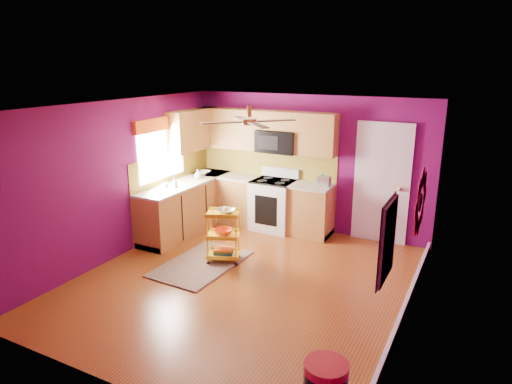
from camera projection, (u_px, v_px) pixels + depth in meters
The scene contains 17 objects.
ground at pixel (243, 281), 6.58m from camera, with size 5.00×5.00×0.00m, color #6B3210.
room_envelope at pixel (244, 172), 6.12m from camera, with size 4.54×5.04×2.52m.
lower_cabinets at pixel (228, 206), 8.61m from camera, with size 2.81×2.31×0.94m.
electric_range at pixel (274, 204), 8.55m from camera, with size 0.76×0.66×1.13m.
upper_cabinetry at pixel (241, 132), 8.49m from camera, with size 2.80×2.30×1.26m.
left_window at pixel (161, 140), 7.98m from camera, with size 0.08×1.35×1.08m.
panel_door at pixel (382, 185), 7.81m from camera, with size 0.95×0.11×2.15m.
right_wall_art at pixel (408, 217), 4.91m from camera, with size 0.04×2.74×1.04m.
ceiling_fan at pixel (249, 121), 6.12m from camera, with size 1.01×1.01×0.26m.
shag_rug at pixel (202, 264), 7.13m from camera, with size 0.98×1.59×0.02m, color black.
rolling_cart at pixel (224, 234), 7.13m from camera, with size 0.60×0.53×0.91m.
teal_kettle at pixel (322, 181), 8.07m from camera, with size 0.18×0.18×0.21m.
toaster at pixel (324, 181), 8.02m from camera, with size 0.22×0.15×0.18m, color beige.
soap_bottle_a at pixel (174, 183), 7.95m from camera, with size 0.08×0.08×0.17m, color #EA3F72.
soap_bottle_b at pixel (198, 174), 8.55m from camera, with size 0.14×0.14×0.18m, color white.
counter_dish at pixel (204, 172), 8.91m from camera, with size 0.25×0.25×0.06m, color white.
counter_cup at pixel (165, 185), 7.95m from camera, with size 0.11×0.11×0.09m, color white.
Camera 1 is at (2.92, -5.22, 3.05)m, focal length 32.00 mm.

